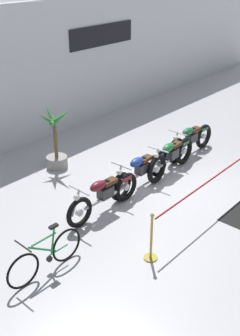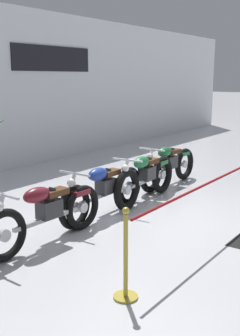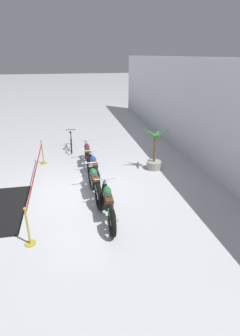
# 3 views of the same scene
# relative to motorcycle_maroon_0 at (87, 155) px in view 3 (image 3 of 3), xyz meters

# --- Properties ---
(ground_plane) EXTENTS (120.00, 120.00, 0.00)m
(ground_plane) POSITION_rel_motorcycle_maroon_0_xyz_m (2.08, -0.49, -0.47)
(ground_plane) COLOR silver
(back_wall) EXTENTS (28.00, 0.29, 4.20)m
(back_wall) POSITION_rel_motorcycle_maroon_0_xyz_m (2.09, 4.64, 1.63)
(back_wall) COLOR white
(back_wall) RESTS_ON ground
(motorcycle_maroon_0) EXTENTS (2.26, 0.62, 0.94)m
(motorcycle_maroon_0) POSITION_rel_motorcycle_maroon_0_xyz_m (0.00, 0.00, 0.00)
(motorcycle_maroon_0) COLOR black
(motorcycle_maroon_0) RESTS_ON ground
(motorcycle_blue_1) EXTENTS (2.34, 0.62, 0.94)m
(motorcycle_blue_1) POSITION_rel_motorcycle_maroon_0_xyz_m (1.50, 0.11, 0.00)
(motorcycle_blue_1) COLOR black
(motorcycle_blue_1) RESTS_ON ground
(motorcycle_green_2) EXTENTS (2.20, 0.62, 0.97)m
(motorcycle_green_2) POSITION_rel_motorcycle_maroon_0_xyz_m (2.69, 0.00, 0.01)
(motorcycle_green_2) COLOR black
(motorcycle_green_2) RESTS_ON ground
(motorcycle_green_3) EXTENTS (2.20, 0.62, 0.95)m
(motorcycle_green_3) POSITION_rel_motorcycle_maroon_0_xyz_m (4.00, 0.23, -0.00)
(motorcycle_green_3) COLOR black
(motorcycle_green_3) RESTS_ON ground
(bicycle) EXTENTS (1.72, 0.48, 0.96)m
(bicycle) POSITION_rel_motorcycle_maroon_0_xyz_m (-2.22, -0.60, -0.09)
(bicycle) COLOR black
(bicycle) RESTS_ON ground
(potted_palm_left_of_row) EXTENTS (1.03, 1.03, 1.81)m
(potted_palm_left_of_row) POSITION_rel_motorcycle_maroon_0_xyz_m (0.86, 2.59, 0.22)
(potted_palm_left_of_row) COLOR gray
(potted_palm_left_of_row) RESTS_ON ground
(stanchion_far_left) EXTENTS (5.32, 0.28, 1.05)m
(stanchion_far_left) POSITION_rel_motorcycle_maroon_0_xyz_m (0.92, -1.83, 0.19)
(stanchion_far_left) COLOR gold
(stanchion_far_left) RESTS_ON ground
(stanchion_mid_left) EXTENTS (0.28, 0.28, 1.05)m
(stanchion_mid_left) POSITION_rel_motorcycle_maroon_0_xyz_m (4.68, -1.83, -0.11)
(stanchion_mid_left) COLOR gold
(stanchion_mid_left) RESTS_ON ground
(floor_banner) EXTENTS (2.86, 1.35, 0.01)m
(floor_banner) POSITION_rel_motorcycle_maroon_0_xyz_m (2.87, -2.83, -0.46)
(floor_banner) COLOR black
(floor_banner) RESTS_ON ground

